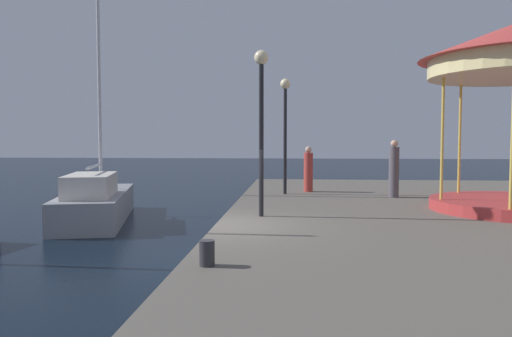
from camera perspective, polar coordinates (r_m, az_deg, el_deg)
ground_plane at (r=11.63m, az=-4.72°, el=-10.36°), size 120.00×120.00×0.00m
quay_dock at (r=12.15m, az=24.86°, el=-8.13°), size 12.04×25.99×0.80m
sailboat_grey at (r=17.45m, az=-18.07°, el=-3.69°), size 3.36×6.54×7.83m
lamp_post_near_edge at (r=12.51m, az=0.62°, el=7.59°), size 0.36×0.36×4.20m
lamp_post_mid_promenade at (r=17.67m, az=3.40°, el=6.21°), size 0.36×0.36×4.12m
bollard_north at (r=7.78m, az=-5.69°, el=-9.72°), size 0.24×0.24×0.40m
person_near_carousel at (r=17.26m, az=15.68°, el=-0.21°), size 0.34×0.34×1.94m
person_mid_promenade at (r=18.54m, az=6.08°, el=-0.24°), size 0.34×0.34×1.70m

